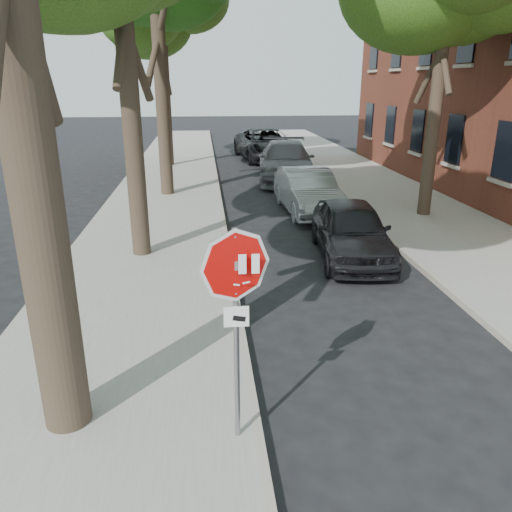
{
  "coord_description": "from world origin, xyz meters",
  "views": [
    {
      "loc": [
        -1.0,
        -4.98,
        4.16
      ],
      "look_at": [
        -0.37,
        1.0,
        2.05
      ],
      "focal_mm": 35.0,
      "sensor_mm": 36.0,
      "label": 1
    }
  ],
  "objects_px": {
    "tree_far": "(161,12)",
    "car_a": "(351,230)",
    "car_c": "(286,162)",
    "car_d": "(266,145)",
    "car_b": "(308,191)",
    "stop_sign": "(236,297)"
  },
  "relations": [
    {
      "from": "tree_far",
      "to": "car_a",
      "type": "bearing_deg",
      "value": -70.16
    },
    {
      "from": "car_c",
      "to": "car_d",
      "type": "height_order",
      "value": "car_d"
    },
    {
      "from": "car_a",
      "to": "car_b",
      "type": "xyz_separation_m",
      "value": [
        -0.16,
        4.55,
        0.02
      ]
    },
    {
      "from": "tree_far",
      "to": "car_b",
      "type": "distance_m",
      "value": 13.05
    },
    {
      "from": "stop_sign",
      "to": "tree_far",
      "type": "relative_size",
      "value": 0.28
    },
    {
      "from": "car_a",
      "to": "stop_sign",
      "type": "bearing_deg",
      "value": -111.02
    },
    {
      "from": "stop_sign",
      "to": "tree_far",
      "type": "xyz_separation_m",
      "value": [
        -2.02,
        21.14,
        5.26
      ]
    },
    {
      "from": "stop_sign",
      "to": "car_d",
      "type": "xyz_separation_m",
      "value": [
        3.2,
        22.95,
        -1.11
      ]
    },
    {
      "from": "car_c",
      "to": "car_d",
      "type": "xyz_separation_m",
      "value": [
        -0.1,
        6.19,
        0.01
      ]
    },
    {
      "from": "car_c",
      "to": "tree_far",
      "type": "bearing_deg",
      "value": 146.9
    },
    {
      "from": "car_c",
      "to": "car_d",
      "type": "bearing_deg",
      "value": 97.32
    },
    {
      "from": "car_b",
      "to": "car_c",
      "type": "bearing_deg",
      "value": 85.53
    },
    {
      "from": "tree_far",
      "to": "car_c",
      "type": "height_order",
      "value": "tree_far"
    },
    {
      "from": "car_a",
      "to": "car_d",
      "type": "height_order",
      "value": "car_d"
    },
    {
      "from": "stop_sign",
      "to": "car_b",
      "type": "bearing_deg",
      "value": 74.34
    },
    {
      "from": "stop_sign",
      "to": "car_b",
      "type": "height_order",
      "value": "stop_sign"
    },
    {
      "from": "car_d",
      "to": "car_b",
      "type": "bearing_deg",
      "value": -96.54
    },
    {
      "from": "tree_far",
      "to": "car_b",
      "type": "bearing_deg",
      "value": -63.1
    },
    {
      "from": "stop_sign",
      "to": "tree_far",
      "type": "distance_m",
      "value": 21.88
    },
    {
      "from": "tree_far",
      "to": "car_d",
      "type": "xyz_separation_m",
      "value": [
        5.22,
        1.81,
        -6.37
      ]
    },
    {
      "from": "stop_sign",
      "to": "car_b",
      "type": "xyz_separation_m",
      "value": [
        3.1,
        11.05,
        -1.23
      ]
    },
    {
      "from": "tree_far",
      "to": "stop_sign",
      "type": "bearing_deg",
      "value": -84.54
    }
  ]
}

